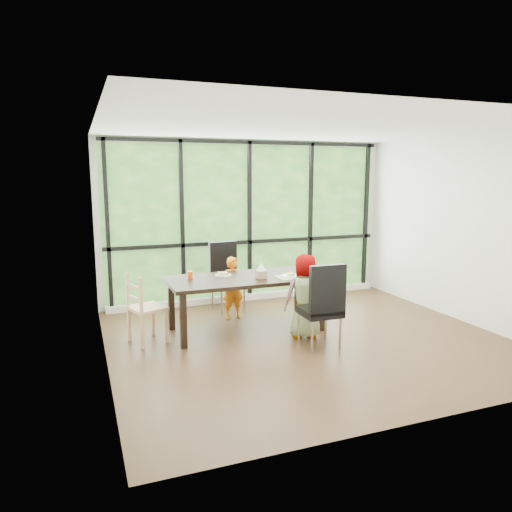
% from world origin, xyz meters
% --- Properties ---
extents(ground, '(5.00, 5.00, 0.00)m').
position_xyz_m(ground, '(0.00, 0.00, 0.00)').
color(ground, black).
rests_on(ground, ground).
extents(back_wall, '(5.00, 0.00, 5.00)m').
position_xyz_m(back_wall, '(0.00, 2.25, 1.35)').
color(back_wall, silver).
rests_on(back_wall, ground).
extents(foliage_backdrop, '(4.80, 0.02, 2.65)m').
position_xyz_m(foliage_backdrop, '(0.00, 2.23, 1.35)').
color(foliage_backdrop, '#23511D').
rests_on(foliage_backdrop, back_wall).
extents(window_mullions, '(4.80, 0.06, 2.65)m').
position_xyz_m(window_mullions, '(0.00, 2.19, 1.35)').
color(window_mullions, black).
rests_on(window_mullions, back_wall).
extents(window_sill, '(4.80, 0.12, 0.10)m').
position_xyz_m(window_sill, '(0.00, 2.15, 0.05)').
color(window_sill, silver).
rests_on(window_sill, ground).
extents(dining_table, '(2.17, 1.05, 0.75)m').
position_xyz_m(dining_table, '(-0.61, 0.64, 0.38)').
color(dining_table, black).
rests_on(dining_table, ground).
extents(chair_window_leather, '(0.51, 0.51, 1.08)m').
position_xyz_m(chair_window_leather, '(-0.57, 1.62, 0.54)').
color(chair_window_leather, black).
rests_on(chair_window_leather, ground).
extents(chair_interior_leather, '(0.47, 0.47, 1.08)m').
position_xyz_m(chair_interior_leather, '(0.01, -0.31, 0.54)').
color(chair_interior_leather, black).
rests_on(chair_interior_leather, ground).
extents(chair_end_beech, '(0.52, 0.53, 0.90)m').
position_xyz_m(chair_end_beech, '(-1.96, 0.63, 0.45)').
color(chair_end_beech, tan).
rests_on(chair_end_beech, ground).
extents(child_toddler, '(0.36, 0.25, 0.93)m').
position_xyz_m(child_toddler, '(-0.61, 1.22, 0.47)').
color(child_toddler, orange).
rests_on(child_toddler, ground).
extents(child_older, '(0.60, 0.44, 1.12)m').
position_xyz_m(child_older, '(0.02, 0.09, 0.56)').
color(child_older, slate).
rests_on(child_older, ground).
extents(placemat, '(0.46, 0.33, 0.01)m').
position_xyz_m(placemat, '(-0.02, 0.40, 0.75)').
color(placemat, tan).
rests_on(placemat, dining_table).
extents(plate_far, '(0.23, 0.23, 0.01)m').
position_xyz_m(plate_far, '(-0.88, 0.83, 0.76)').
color(plate_far, white).
rests_on(plate_far, dining_table).
extents(plate_near, '(0.26, 0.26, 0.02)m').
position_xyz_m(plate_near, '(-0.03, 0.45, 0.76)').
color(plate_near, white).
rests_on(plate_near, dining_table).
extents(orange_cup, '(0.07, 0.07, 0.11)m').
position_xyz_m(orange_cup, '(-1.36, 0.79, 0.80)').
color(orange_cup, '#EC4F05').
rests_on(orange_cup, dining_table).
extents(green_cup, '(0.08, 0.08, 0.12)m').
position_xyz_m(green_cup, '(0.28, 0.36, 0.81)').
color(green_cup, '#6DDE3F').
rests_on(green_cup, dining_table).
extents(white_mug, '(0.09, 0.09, 0.09)m').
position_xyz_m(white_mug, '(0.35, 0.71, 0.80)').
color(white_mug, white).
rests_on(white_mug, dining_table).
extents(tissue_box, '(0.12, 0.12, 0.11)m').
position_xyz_m(tissue_box, '(-0.45, 0.49, 0.80)').
color(tissue_box, tan).
rests_on(tissue_box, dining_table).
extents(crepe_rolls_far, '(0.15, 0.12, 0.04)m').
position_xyz_m(crepe_rolls_far, '(-0.88, 0.83, 0.78)').
color(crepe_rolls_far, tan).
rests_on(crepe_rolls_far, plate_far).
extents(crepe_rolls_near, '(0.10, 0.12, 0.04)m').
position_xyz_m(crepe_rolls_near, '(-0.03, 0.45, 0.78)').
color(crepe_rolls_near, tan).
rests_on(crepe_rolls_near, plate_near).
extents(straw_white, '(0.01, 0.04, 0.20)m').
position_xyz_m(straw_white, '(-1.36, 0.79, 0.90)').
color(straw_white, white).
rests_on(straw_white, orange_cup).
extents(straw_pink, '(0.01, 0.04, 0.20)m').
position_xyz_m(straw_pink, '(0.28, 0.36, 0.91)').
color(straw_pink, pink).
rests_on(straw_pink, green_cup).
extents(tissue, '(0.12, 0.12, 0.11)m').
position_xyz_m(tissue, '(-0.45, 0.49, 0.91)').
color(tissue, white).
rests_on(tissue, tissue_box).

